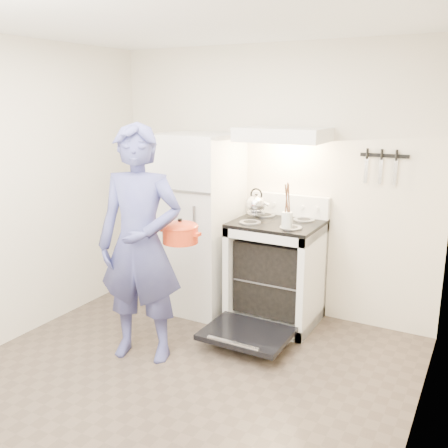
{
  "coord_description": "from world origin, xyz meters",
  "views": [
    {
      "loc": [
        1.88,
        -2.52,
        2.01
      ],
      "look_at": [
        -0.05,
        1.0,
        1.0
      ],
      "focal_mm": 40.0,
      "sensor_mm": 36.0,
      "label": 1
    }
  ],
  "objects_px": {
    "tea_kettle": "(256,203)",
    "person": "(140,245)",
    "dutch_oven": "(180,234)",
    "stove_body": "(276,274)",
    "refrigerator": "(198,223)"
  },
  "relations": [
    {
      "from": "dutch_oven",
      "to": "refrigerator",
      "type": "bearing_deg",
      "value": 113.19
    },
    {
      "from": "refrigerator",
      "to": "stove_body",
      "type": "relative_size",
      "value": 1.85
    },
    {
      "from": "tea_kettle",
      "to": "person",
      "type": "xyz_separation_m",
      "value": [
        -0.43,
        -1.16,
        -0.16
      ]
    },
    {
      "from": "tea_kettle",
      "to": "dutch_oven",
      "type": "distance_m",
      "value": 0.99
    },
    {
      "from": "refrigerator",
      "to": "tea_kettle",
      "type": "relative_size",
      "value": 6.34
    },
    {
      "from": "stove_body",
      "to": "dutch_oven",
      "type": "xyz_separation_m",
      "value": [
        -0.44,
        -0.89,
        0.53
      ]
    },
    {
      "from": "stove_body",
      "to": "person",
      "type": "bearing_deg",
      "value": -121.76
    },
    {
      "from": "refrigerator",
      "to": "dutch_oven",
      "type": "distance_m",
      "value": 0.95
    },
    {
      "from": "stove_body",
      "to": "tea_kettle",
      "type": "bearing_deg",
      "value": 163.13
    },
    {
      "from": "dutch_oven",
      "to": "stove_body",
      "type": "bearing_deg",
      "value": 63.71
    },
    {
      "from": "refrigerator",
      "to": "person",
      "type": "xyz_separation_m",
      "value": [
        0.13,
        -1.07,
        0.07
      ]
    },
    {
      "from": "refrigerator",
      "to": "tea_kettle",
      "type": "bearing_deg",
      "value": 9.88
    },
    {
      "from": "refrigerator",
      "to": "stove_body",
      "type": "xyz_separation_m",
      "value": [
        0.81,
        0.02,
        -0.39
      ]
    },
    {
      "from": "person",
      "to": "dutch_oven",
      "type": "relative_size",
      "value": 5.28
    },
    {
      "from": "tea_kettle",
      "to": "person",
      "type": "bearing_deg",
      "value": -110.36
    }
  ]
}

